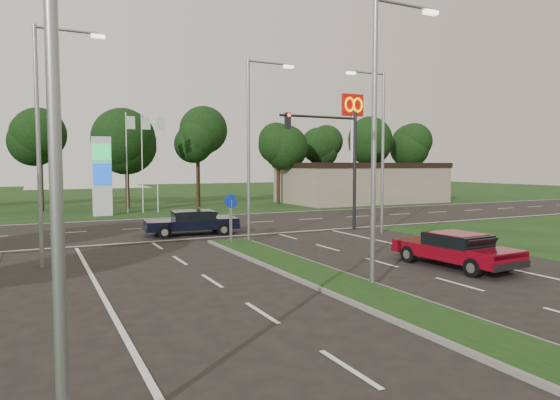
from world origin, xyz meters
name	(u,v)px	position (x,y,z in m)	size (l,w,h in m)	color
ground	(521,356)	(0.00, 0.00, 0.00)	(160.00, 160.00, 0.00)	black
verge_far	(114,198)	(0.00, 55.00, 0.00)	(160.00, 50.00, 0.02)	black
cross_road	(188,226)	(0.00, 24.00, 0.00)	(160.00, 12.00, 0.02)	black
median_kerb	(393,304)	(0.00, 4.00, 0.06)	(2.00, 26.00, 0.12)	slate
commercial_building	(361,183)	(22.00, 36.00, 2.00)	(16.00, 9.00, 4.00)	gray
streetlight_median_near	(379,126)	(1.00, 6.00, 5.08)	(2.53, 0.22, 9.00)	gray
streetlight_median_far	(252,140)	(1.00, 16.00, 5.08)	(2.53, 0.22, 9.00)	gray
streetlight_left_near	(70,64)	(-8.30, 0.00, 5.08)	(2.53, 0.22, 9.00)	gray
streetlight_left_far	(44,132)	(-8.30, 14.00, 5.08)	(2.53, 0.22, 9.00)	gray
streetlight_right_far	(380,143)	(8.80, 16.00, 5.08)	(2.53, 0.22, 9.00)	gray
traffic_signal	(336,151)	(7.19, 18.00, 4.65)	(5.10, 0.42, 7.00)	black
median_signs	(231,209)	(0.00, 16.40, 1.71)	(1.16, 1.76, 2.38)	gray
gas_pylon	(105,174)	(-3.79, 33.05, 3.20)	(5.80, 1.26, 8.00)	silver
mcdonalds_sign	(352,120)	(18.00, 31.97, 7.99)	(2.20, 0.47, 10.40)	silver
treeline_far	(139,132)	(0.10, 39.93, 6.83)	(6.00, 6.00, 9.90)	black
red_sedan	(456,249)	(5.51, 7.10, 0.70)	(2.25, 4.87, 1.31)	maroon
navy_sedan	(192,222)	(-0.92, 20.00, 0.73)	(5.13, 2.52, 1.36)	black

